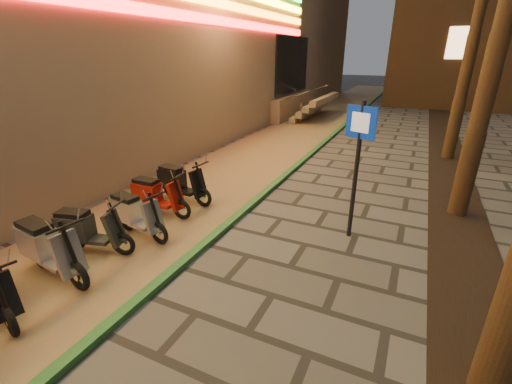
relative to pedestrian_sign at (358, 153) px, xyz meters
The scene contains 9 objects.
parking_strip 6.80m from the pedestrian_sign, 128.89° to the left, with size 3.40×60.00×0.01m, color #8C7251.
green_curb 5.91m from the pedestrian_sign, 115.38° to the left, with size 0.18×60.00×0.10m, color #276830.
planting_strip 2.70m from the pedestrian_sign, ahead, with size 1.20×40.00×0.02m, color black.
pedestrian_sign is the anchor object (origin of this frame).
scooter_7 5.61m from the pedestrian_sign, 141.01° to the right, with size 1.67×0.65×1.17m.
scooter_8 5.20m from the pedestrian_sign, 148.05° to the right, with size 1.49×0.72×1.05m.
scooter_9 4.53m from the pedestrian_sign, 155.73° to the right, with size 1.49×0.61×1.05m.
scooter_10 4.50m from the pedestrian_sign, 168.70° to the right, with size 1.50×0.53×1.06m.
scooter_11 4.39m from the pedestrian_sign, behind, with size 1.58×0.59×1.11m.
Camera 1 is at (2.43, -1.47, 3.47)m, focal length 24.00 mm.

